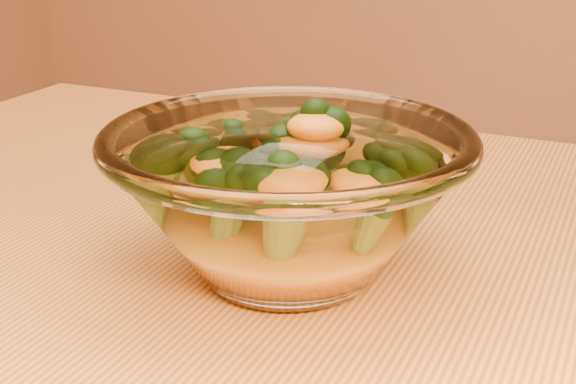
{
  "coord_description": "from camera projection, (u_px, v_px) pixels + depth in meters",
  "views": [
    {
      "loc": [
        0.07,
        -0.39,
        0.98
      ],
      "look_at": [
        -0.11,
        0.03,
        0.81
      ],
      "focal_mm": 50.0,
      "sensor_mm": 36.0,
      "label": 1
    }
  ],
  "objects": [
    {
      "name": "broccoli_heap",
      "position": [
        283.0,
        169.0,
        0.5
      ],
      "size": [
        0.16,
        0.15,
        0.07
      ],
      "color": "black",
      "rests_on": "cheese_sauce"
    },
    {
      "name": "glass_bowl",
      "position": [
        288.0,
        200.0,
        0.49
      ],
      "size": [
        0.23,
        0.23,
        0.1
      ],
      "color": "white",
      "rests_on": "table"
    },
    {
      "name": "cheese_sauce",
      "position": [
        288.0,
        231.0,
        0.5
      ],
      "size": [
        0.13,
        0.13,
        0.04
      ],
      "primitive_type": "ellipsoid",
      "color": "orange",
      "rests_on": "glass_bowl"
    }
  ]
}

